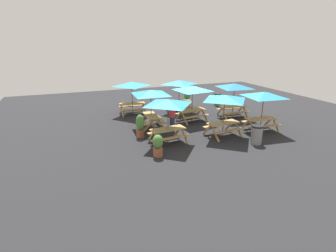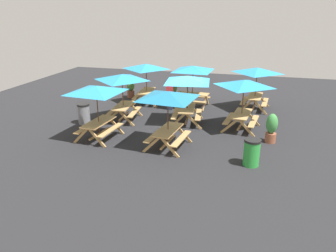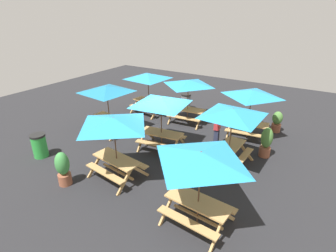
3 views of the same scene
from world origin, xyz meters
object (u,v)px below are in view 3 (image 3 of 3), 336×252
picnic_table_2 (107,93)px  potted_plant_2 (63,168)px  picnic_table_3 (161,105)px  trash_bin_gray (186,102)px  picnic_table_7 (201,162)px  picnic_table_6 (148,79)px  trash_bin_green (39,146)px  picnic_table_4 (232,117)px  picnic_table_1 (252,97)px  potted_plant_1 (277,121)px  picnic_table_5 (114,126)px  potted_plant_0 (266,142)px  person_standing (217,128)px  picnic_table_0 (188,86)px

picnic_table_2 → potted_plant_2: size_ratio=2.28×
picnic_table_3 → trash_bin_gray: 5.16m
picnic_table_3 → picnic_table_7: same height
picnic_table_6 → picnic_table_2: bearing=92.6°
picnic_table_2 → trash_bin_green: size_ratio=2.87×
picnic_table_4 → trash_bin_green: (6.68, 3.44, -1.49)m
picnic_table_1 → potted_plant_1: (-1.03, -1.39, -1.45)m
trash_bin_green → picnic_table_3: bearing=-140.7°
picnic_table_2 → picnic_table_5: (-2.87, 2.68, 0.00)m
picnic_table_6 → trash_bin_green: size_ratio=2.87×
picnic_table_3 → picnic_table_4: 2.87m
picnic_table_6 → trash_bin_green: picnic_table_6 is taller
picnic_table_5 → potted_plant_2: (1.26, 1.27, -1.36)m
potted_plant_0 → potted_plant_1: bearing=-88.0°
picnic_table_4 → picnic_table_7: (-0.34, 3.39, 0.00)m
potted_plant_1 → person_standing: (1.90, 3.00, 0.35)m
picnic_table_1 → picnic_table_7: bearing=87.4°
picnic_table_5 → picnic_table_7: (-3.39, 0.51, 0.00)m
picnic_table_6 → potted_plant_0: 7.13m
picnic_table_6 → picnic_table_1: bearing=-176.6°
picnic_table_4 → person_standing: (0.93, -1.07, -1.10)m
picnic_table_1 → picnic_table_3: 4.09m
picnic_table_4 → potted_plant_1: bearing=169.5°
picnic_table_5 → potted_plant_2: bearing=52.4°
picnic_table_6 → potted_plant_2: (-1.48, 7.02, -1.36)m
picnic_table_4 → picnic_table_6: bearing=-113.5°
picnic_table_2 → picnic_table_7: 7.03m
picnic_table_4 → picnic_table_6: (5.78, -2.87, 0.00)m
picnic_table_5 → picnic_table_3: bearing=-87.2°
picnic_table_4 → potted_plant_1: size_ratio=2.72×
picnic_table_4 → potted_plant_0: 2.19m
picnic_table_1 → picnic_table_2: size_ratio=0.83×
picnic_table_6 → potted_plant_1: (-6.75, -1.21, -1.45)m
picnic_table_3 → potted_plant_2: 4.33m
picnic_table_1 → potted_plant_1: 2.26m
picnic_table_5 → picnic_table_6: (2.73, -5.74, 0.00)m
picnic_table_4 → potted_plant_2: (4.30, 4.15, -1.36)m
picnic_table_2 → potted_plant_2: 4.48m
picnic_table_3 → person_standing: size_ratio=1.68×
picnic_table_5 → potted_plant_0: picnic_table_5 is taller
picnic_table_0 → picnic_table_6: same height
trash_bin_gray → picnic_table_2: bearing=69.9°
picnic_table_6 → trash_bin_gray: 2.67m
picnic_table_2 → picnic_table_4: size_ratio=1.00×
picnic_table_0 → potted_plant_1: bearing=-168.7°
picnic_table_0 → trash_bin_gray: size_ratio=2.38×
picnic_table_3 → picnic_table_4: same height
potted_plant_0 → person_standing: (1.99, 0.30, 0.24)m
picnic_table_3 → trash_bin_green: size_ratio=2.86×
picnic_table_3 → potted_plant_0: 4.47m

